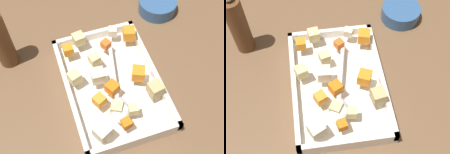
% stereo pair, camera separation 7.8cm
% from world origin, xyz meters
% --- Properties ---
extents(ground_plane, '(4.00, 4.00, 0.00)m').
position_xyz_m(ground_plane, '(0.00, 0.00, 0.00)').
color(ground_plane, brown).
extents(baking_dish, '(0.35, 0.24, 0.04)m').
position_xyz_m(baking_dish, '(0.01, 0.01, 0.01)').
color(baking_dish, white).
rests_on(baking_dish, ground_plane).
extents(carrot_chunk_near_right, '(0.03, 0.03, 0.02)m').
position_xyz_m(carrot_chunk_near_right, '(-0.12, 0.02, 0.05)').
color(carrot_chunk_near_right, orange).
rests_on(carrot_chunk_near_right, baking_dish).
extents(carrot_chunk_front_center, '(0.04, 0.04, 0.03)m').
position_xyz_m(carrot_chunk_front_center, '(-0.04, 0.06, 0.06)').
color(carrot_chunk_front_center, orange).
rests_on(carrot_chunk_front_center, baking_dish).
extents(carrot_chunk_near_left, '(0.04, 0.04, 0.03)m').
position_xyz_m(carrot_chunk_near_left, '(-0.00, -0.06, 0.06)').
color(carrot_chunk_near_left, orange).
rests_on(carrot_chunk_near_left, baking_dish).
extents(carrot_chunk_far_right, '(0.03, 0.03, 0.02)m').
position_xyz_m(carrot_chunk_far_right, '(0.12, -0.01, 0.05)').
color(carrot_chunk_far_right, orange).
rests_on(carrot_chunk_far_right, baking_dish).
extents(carrot_chunk_mid_right, '(0.04, 0.04, 0.03)m').
position_xyz_m(carrot_chunk_mid_right, '(0.13, -0.08, 0.06)').
color(carrot_chunk_mid_right, orange).
rests_on(carrot_chunk_mid_right, baking_dish).
extents(carrot_chunk_corner_sw, '(0.04, 0.04, 0.03)m').
position_xyz_m(carrot_chunk_corner_sw, '(-0.02, 0.02, 0.06)').
color(carrot_chunk_corner_sw, orange).
rests_on(carrot_chunk_corner_sw, baking_dish).
extents(carrot_chunk_corner_nw, '(0.03, 0.03, 0.03)m').
position_xyz_m(carrot_chunk_corner_nw, '(0.13, 0.09, 0.06)').
color(carrot_chunk_corner_nw, orange).
rests_on(carrot_chunk_corner_nw, baking_dish).
extents(potato_chunk_far_left, '(0.03, 0.03, 0.03)m').
position_xyz_m(potato_chunk_far_left, '(0.16, 0.06, 0.06)').
color(potato_chunk_far_left, '#E0CC89').
rests_on(potato_chunk_far_left, baking_dish).
extents(potato_chunk_corner_ne, '(0.03, 0.03, 0.02)m').
position_xyz_m(potato_chunk_corner_ne, '(-0.09, -0.01, 0.05)').
color(potato_chunk_corner_ne, '#E0CC89').
rests_on(potato_chunk_corner_ne, baking_dish).
extents(potato_chunk_center, '(0.04, 0.04, 0.03)m').
position_xyz_m(potato_chunk_center, '(0.04, 0.10, 0.06)').
color(potato_chunk_center, '#E0CC89').
rests_on(potato_chunk_center, baking_dish).
extents(potato_chunk_back_center, '(0.05, 0.05, 0.03)m').
position_xyz_m(potato_chunk_back_center, '(-0.12, 0.08, 0.06)').
color(potato_chunk_back_center, beige).
rests_on(potato_chunk_back_center, baking_dish).
extents(potato_chunk_corner_se, '(0.03, 0.03, 0.03)m').
position_xyz_m(potato_chunk_corner_se, '(0.03, 0.04, 0.06)').
color(potato_chunk_corner_se, beige).
rests_on(potato_chunk_corner_se, baking_dish).
extents(potato_chunk_under_handle, '(0.03, 0.03, 0.03)m').
position_xyz_m(potato_chunk_under_handle, '(0.08, 0.04, 0.06)').
color(potato_chunk_under_handle, '#E0CC89').
rests_on(potato_chunk_under_handle, baking_dish).
extents(potato_chunk_heap_side, '(0.03, 0.03, 0.02)m').
position_xyz_m(potato_chunk_heap_side, '(0.16, -0.04, 0.05)').
color(potato_chunk_heap_side, beige).
rests_on(potato_chunk_heap_side, baking_dish).
extents(potato_chunk_mid_left, '(0.04, 0.04, 0.03)m').
position_xyz_m(potato_chunk_mid_left, '(-0.07, 0.03, 0.06)').
color(potato_chunk_mid_left, '#E0CC89').
rests_on(potato_chunk_mid_left, baking_dish).
extents(potato_chunk_near_spoon, '(0.04, 0.04, 0.03)m').
position_xyz_m(potato_chunk_near_spoon, '(-0.06, -0.08, 0.06)').
color(potato_chunk_near_spoon, tan).
rests_on(potato_chunk_near_spoon, baking_dish).
extents(serving_spoon, '(0.24, 0.08, 0.02)m').
position_xyz_m(serving_spoon, '(-0.07, 0.02, 0.05)').
color(serving_spoon, silver).
rests_on(serving_spoon, baking_dish).
extents(pepper_mill, '(0.05, 0.05, 0.20)m').
position_xyz_m(pepper_mill, '(0.19, 0.25, 0.09)').
color(pepper_mill, brown).
rests_on(pepper_mill, ground_plane).
extents(small_prep_bowl, '(0.12, 0.12, 0.04)m').
position_xyz_m(small_prep_bowl, '(0.24, -0.22, 0.02)').
color(small_prep_bowl, '#33598C').
rests_on(small_prep_bowl, ground_plane).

